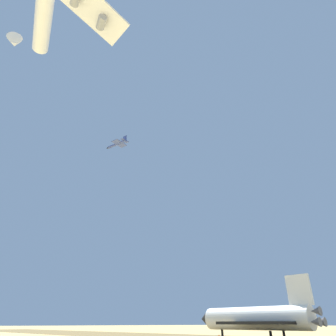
{
  "coord_description": "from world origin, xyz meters",
  "views": [
    {
      "loc": [
        -56.38,
        78.84,
        4.12
      ],
      "look_at": [
        5.79,
        28.47,
        46.34
      ],
      "focal_mm": 31.53,
      "sensor_mm": 36.0,
      "label": 1
    }
  ],
  "objects": [
    {
      "name": "space_shuttle",
      "position": [
        1.57,
        0.32,
        5.35
      ],
      "size": [
        38.75,
        25.54,
        15.8
      ],
      "rotation": [
        0.0,
        0.0,
        0.09
      ],
      "color": "white",
      "rests_on": "ground"
    },
    {
      "name": "chase_jet_trailing",
      "position": [
        69.15,
        13.53,
        92.41
      ],
      "size": [
        15.29,
        8.91,
        4.0
      ],
      "rotation": [
        0.0,
        0.0,
        0.28
      ],
      "color": "#38478C"
    }
  ]
}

